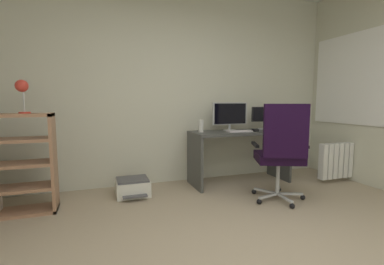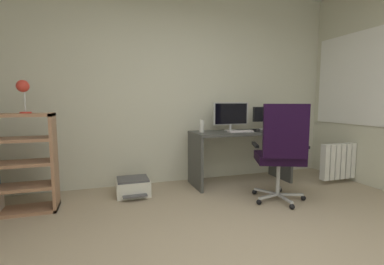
{
  "view_description": "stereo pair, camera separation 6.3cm",
  "coord_description": "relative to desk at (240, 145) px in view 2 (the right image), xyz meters",
  "views": [
    {
      "loc": [
        -1.02,
        -1.37,
        1.16
      ],
      "look_at": [
        0.08,
        1.76,
        0.79
      ],
      "focal_mm": 25.78,
      "sensor_mm": 36.0,
      "label": 1
    },
    {
      "loc": [
        -0.96,
        -1.39,
        1.16
      ],
      "look_at": [
        0.08,
        1.76,
        0.79
      ],
      "focal_mm": 25.78,
      "sensor_mm": 36.0,
      "label": 2
    }
  ],
  "objects": [
    {
      "name": "desk_lamp",
      "position": [
        -2.61,
        -0.23,
        0.75
      ],
      "size": [
        0.13,
        0.12,
        0.34
      ],
      "color": "red",
      "rests_on": "bookshelf"
    },
    {
      "name": "radiator",
      "position": [
        1.51,
        -0.44,
        -0.23
      ],
      "size": [
        0.93,
        0.1,
        0.51
      ],
      "color": "white",
      "rests_on": "ground"
    },
    {
      "name": "office_chair",
      "position": [
        0.05,
        -0.87,
        0.08
      ],
      "size": [
        0.67,
        0.67,
        1.14
      ],
      "color": "#B7BABC",
      "rests_on": "ground"
    },
    {
      "name": "desktop_speaker",
      "position": [
        -0.57,
        0.05,
        0.29
      ],
      "size": [
        0.07,
        0.07,
        0.17
      ],
      "primitive_type": "cylinder",
      "color": "silver",
      "rests_on": "desk"
    },
    {
      "name": "window_frame",
      "position": [
        1.6,
        -0.44,
        0.94
      ],
      "size": [
        0.02,
        1.43,
        1.3
      ],
      "primitive_type": "cube",
      "color": "white"
    },
    {
      "name": "keyboard",
      "position": [
        -0.06,
        -0.09,
        0.21
      ],
      "size": [
        0.34,
        0.14,
        0.02
      ],
      "primitive_type": "cube",
      "rotation": [
        0.0,
        0.0,
        -0.02
      ],
      "color": "silver",
      "rests_on": "desk"
    },
    {
      "name": "monitor_main",
      "position": [
        -0.11,
        0.1,
        0.43
      ],
      "size": [
        0.53,
        0.18,
        0.4
      ],
      "color": "#B2B5B7",
      "rests_on": "desk"
    },
    {
      "name": "desk",
      "position": [
        0.0,
        0.0,
        0.0
      ],
      "size": [
        1.39,
        0.57,
        0.74
      ],
      "color": "#424342",
      "rests_on": "ground"
    },
    {
      "name": "printer",
      "position": [
        -1.52,
        -0.05,
        -0.44
      ],
      "size": [
        0.4,
        0.43,
        0.21
      ],
      "color": "silver",
      "rests_on": "ground"
    },
    {
      "name": "bookshelf",
      "position": [
        -2.86,
        -0.23,
        -0.05
      ],
      "size": [
        0.86,
        0.32,
        1.04
      ],
      "color": "#A27354",
      "rests_on": "ground"
    },
    {
      "name": "monitor_secondary",
      "position": [
        0.46,
        0.1,
        0.4
      ],
      "size": [
        0.4,
        0.18,
        0.34
      ],
      "color": "#B2B5B7",
      "rests_on": "desk"
    },
    {
      "name": "window_pane",
      "position": [
        1.61,
        -0.44,
        0.94
      ],
      "size": [
        0.01,
        1.35,
        1.22
      ],
      "primitive_type": "cube",
      "color": "white"
    },
    {
      "name": "wall_back",
      "position": [
        -0.9,
        0.43,
        0.85
      ],
      "size": [
        5.02,
        0.1,
        2.79
      ],
      "primitive_type": "cube",
      "color": "beige",
      "rests_on": "ground"
    },
    {
      "name": "computer_mouse",
      "position": [
        0.18,
        -0.11,
        0.22
      ],
      "size": [
        0.06,
        0.1,
        0.03
      ],
      "primitive_type": "cube",
      "rotation": [
        0.0,
        0.0,
        -0.02
      ],
      "color": "black",
      "rests_on": "desk"
    }
  ]
}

